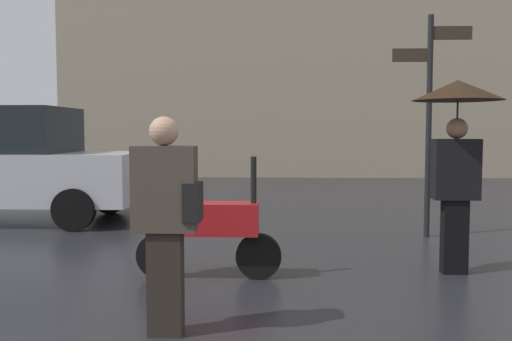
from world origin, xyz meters
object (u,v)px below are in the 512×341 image
Objects in this scene: street_signpost at (430,104)px; parked_car_left at (7,164)px; pedestrian_with_umbrella at (457,126)px; pedestrian_with_bag at (167,212)px; parked_scooter at (204,224)px.

parked_car_left is at bearing 170.27° from street_signpost.
pedestrian_with_umbrella reaches higher than pedestrian_with_bag.
parked_scooter is 0.48× the size of street_signpost.
pedestrian_with_umbrella reaches higher than parked_car_left.
street_signpost is at bearing 177.21° from parked_car_left.
pedestrian_with_umbrella is 1.37× the size of parked_scooter.
parked_scooter is (-2.59, -0.31, -0.99)m from pedestrian_with_umbrella.
pedestrian_with_umbrella is at bearing -97.15° from street_signpost.
parked_car_left reaches higher than pedestrian_with_bag.
pedestrian_with_bag is 1.62m from parked_scooter.
parked_car_left is at bearing -3.40° from pedestrian_with_bag.
street_signpost is (6.58, -1.13, 0.92)m from parked_car_left.
pedestrian_with_bag is (-2.64, -1.89, -0.64)m from pedestrian_with_umbrella.
parked_car_left is (-6.32, 3.19, -0.59)m from pedestrian_with_umbrella.
parked_scooter is at bearing 143.79° from parked_car_left.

